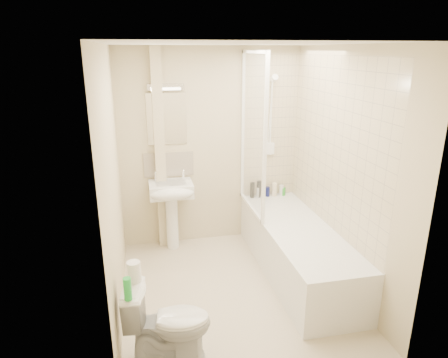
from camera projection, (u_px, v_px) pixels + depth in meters
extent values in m
plane|color=beige|center=(234.00, 290.00, 4.09)|extent=(2.50, 2.50, 0.00)
cube|color=beige|center=(211.00, 148.00, 4.88)|extent=(2.20, 0.02, 2.40)
cube|color=beige|center=(113.00, 187.00, 3.50)|extent=(0.02, 2.50, 2.40)
cube|color=beige|center=(343.00, 172.00, 3.94)|extent=(0.02, 2.50, 2.40)
cube|color=white|center=(236.00, 44.00, 3.35)|extent=(2.20, 2.50, 0.02)
cube|color=beige|center=(270.00, 128.00, 4.95)|extent=(0.70, 0.01, 1.75)
cube|color=beige|center=(334.00, 145.00, 4.06)|extent=(0.01, 2.10, 1.75)
cube|color=beige|center=(160.00, 152.00, 4.70)|extent=(0.12, 0.12, 2.40)
cube|color=beige|center=(169.00, 164.00, 4.82)|extent=(0.60, 0.02, 0.30)
cube|color=white|center=(167.00, 119.00, 4.65)|extent=(0.46, 0.01, 0.60)
cube|color=silver|center=(165.00, 87.00, 4.51)|extent=(0.42, 0.07, 0.07)
cube|color=white|center=(297.00, 250.00, 4.34)|extent=(0.70, 2.10, 0.55)
cube|color=white|center=(298.00, 231.00, 4.28)|extent=(0.56, 1.96, 0.05)
cube|color=white|center=(253.00, 134.00, 4.47)|extent=(0.01, 0.90, 1.80)
cube|color=white|center=(243.00, 127.00, 4.87)|extent=(0.04, 0.04, 1.80)
cube|color=white|center=(265.00, 143.00, 4.05)|extent=(0.04, 0.04, 1.80)
cube|color=white|center=(255.00, 52.00, 4.20)|extent=(0.04, 0.90, 0.04)
cube|color=white|center=(251.00, 207.00, 4.74)|extent=(0.04, 0.90, 0.03)
cylinder|color=white|center=(271.00, 118.00, 4.89)|extent=(0.02, 0.02, 0.90)
cylinder|color=white|center=(270.00, 154.00, 5.03)|extent=(0.05, 0.05, 0.02)
cylinder|color=white|center=(272.00, 81.00, 4.75)|extent=(0.05, 0.05, 0.02)
cylinder|color=white|center=(274.00, 78.00, 4.68)|extent=(0.08, 0.11, 0.11)
cube|color=white|center=(270.00, 148.00, 5.01)|extent=(0.10, 0.05, 0.14)
cylinder|color=white|center=(270.00, 114.00, 4.85)|extent=(0.01, 0.13, 0.84)
cylinder|color=white|center=(172.00, 222.00, 4.89)|extent=(0.15, 0.15, 0.68)
cube|color=white|center=(171.00, 189.00, 4.72)|extent=(0.51, 0.39, 0.16)
ellipsoid|color=white|center=(172.00, 194.00, 4.56)|extent=(0.51, 0.21, 0.16)
cube|color=silver|center=(171.00, 184.00, 4.70)|extent=(0.35, 0.25, 0.04)
cylinder|color=white|center=(156.00, 177.00, 4.75)|extent=(0.03, 0.03, 0.10)
cylinder|color=white|center=(183.00, 175.00, 4.82)|extent=(0.03, 0.03, 0.10)
sphere|color=white|center=(155.00, 173.00, 4.74)|extent=(0.04, 0.04, 0.04)
sphere|color=white|center=(183.00, 171.00, 4.80)|extent=(0.04, 0.04, 0.04)
cylinder|color=black|center=(252.00, 190.00, 5.07)|extent=(0.06, 0.06, 0.20)
cylinder|color=silver|center=(259.00, 192.00, 5.10)|extent=(0.05, 0.05, 0.13)
cylinder|color=black|center=(259.00, 189.00, 5.09)|extent=(0.06, 0.06, 0.21)
cylinder|color=navy|center=(268.00, 192.00, 5.13)|extent=(0.05, 0.05, 0.13)
cylinder|color=beige|center=(274.00, 189.00, 5.14)|extent=(0.07, 0.07, 0.17)
cylinder|color=silver|center=(282.00, 190.00, 5.16)|extent=(0.06, 0.06, 0.14)
cylinder|color=green|center=(283.00, 191.00, 5.17)|extent=(0.07, 0.07, 0.10)
imported|color=white|center=(168.00, 322.00, 3.10)|extent=(0.53, 0.74, 0.67)
cylinder|color=white|center=(135.00, 276.00, 3.03)|extent=(0.10, 0.10, 0.09)
cylinder|color=white|center=(134.00, 267.00, 2.97)|extent=(0.10, 0.10, 0.09)
cylinder|color=green|center=(128.00, 289.00, 2.80)|extent=(0.06, 0.06, 0.17)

